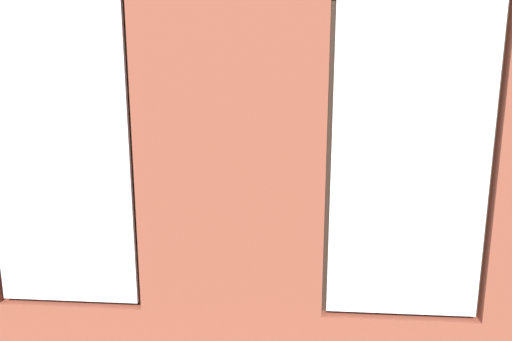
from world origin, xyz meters
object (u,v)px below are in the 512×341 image
at_px(remote_silver, 220,213).
at_px(potted_plant_between_couches, 438,271).
at_px(potted_plant_beside_window_right, 85,271).
at_px(potted_plant_by_left_couch, 411,198).
at_px(tv_flatscreen, 20,183).
at_px(coffee_table, 256,216).
at_px(papasan_chair, 243,187).
at_px(couch_by_window, 242,306).
at_px(media_console, 25,230).
at_px(cup_ceramic, 264,212).
at_px(candle_jar, 243,206).
at_px(table_plant_small, 256,203).
at_px(potted_plant_near_tv, 20,222).
at_px(potted_plant_foreground_right, 113,170).
at_px(potted_plant_corner_near_left, 438,181).
at_px(couch_left, 473,227).

xyz_separation_m(remote_silver, potted_plant_between_couches, (-2.00, 2.07, 0.21)).
relative_size(potted_plant_beside_window_right, potted_plant_by_left_couch, 1.79).
bearing_deg(tv_flatscreen, coffee_table, -171.99).
distance_m(papasan_chair, potted_plant_between_couches, 4.00).
xyz_separation_m(couch_by_window, media_console, (2.91, -1.85, -0.09)).
height_order(cup_ceramic, candle_jar, candle_jar).
bearing_deg(table_plant_small, cup_ceramic, 130.28).
bearing_deg(media_console, potted_plant_near_tv, 120.37).
distance_m(media_console, potted_plant_near_tv, 1.17).
height_order(media_console, potted_plant_foreground_right, potted_plant_foreground_right).
bearing_deg(coffee_table, remote_silver, 16.44).
distance_m(remote_silver, potted_plant_corner_near_left, 3.74).
distance_m(tv_flatscreen, potted_plant_between_couches, 4.77).
bearing_deg(potted_plant_by_left_couch, remote_silver, 26.58).
height_order(cup_ceramic, tv_flatscreen, tv_flatscreen).
distance_m(potted_plant_beside_window_right, potted_plant_near_tv, 1.53).
bearing_deg(potted_plant_beside_window_right, table_plant_small, -115.99).
relative_size(cup_ceramic, potted_plant_foreground_right, 0.07).
height_order(potted_plant_beside_window_right, potted_plant_foreground_right, potted_plant_foreground_right).
xyz_separation_m(couch_left, coffee_table, (2.63, -0.12, 0.05)).
bearing_deg(potted_plant_foreground_right, couch_by_window, 123.29).
relative_size(couch_left, table_plant_small, 8.03).
xyz_separation_m(couch_by_window, table_plant_small, (0.07, -2.25, 0.22)).
height_order(potted_plant_corner_near_left, potted_plant_near_tv, potted_plant_corner_near_left).
height_order(couch_by_window, table_plant_small, couch_by_window).
xyz_separation_m(potted_plant_beside_window_right, potted_plant_by_left_couch, (-3.38, -3.56, -0.29)).
relative_size(cup_ceramic, potted_plant_beside_window_right, 0.09).
relative_size(papasan_chair, potted_plant_foreground_right, 0.87).
xyz_separation_m(media_console, potted_plant_beside_window_right, (-1.69, 1.95, 0.39)).
height_order(couch_by_window, potted_plant_between_couches, potted_plant_between_couches).
xyz_separation_m(coffee_table, candle_jar, (0.18, -0.11, 0.10)).
distance_m(table_plant_small, potted_plant_beside_window_right, 2.62).
distance_m(couch_left, candle_jar, 2.83).
bearing_deg(potted_plant_near_tv, potted_plant_foreground_right, -85.32).
bearing_deg(media_console, candle_jar, -169.14).
bearing_deg(remote_silver, potted_plant_near_tv, -30.84).
height_order(potted_plant_beside_window_right, potted_plant_between_couches, potted_plant_between_couches).
xyz_separation_m(potted_plant_beside_window_right, potted_plant_foreground_right, (1.39, -4.08, -0.04)).
bearing_deg(cup_ceramic, potted_plant_between_couches, 125.09).
bearing_deg(couch_left, table_plant_small, -87.91).
bearing_deg(tv_flatscreen, potted_plant_between_couches, 157.74).
height_order(tv_flatscreen, potted_plant_by_left_couch, tv_flatscreen).
xyz_separation_m(candle_jar, tv_flatscreen, (2.66, 0.51, 0.37)).
distance_m(potted_plant_corner_near_left, potted_plant_by_left_couch, 0.80).
xyz_separation_m(tv_flatscreen, potted_plant_between_couches, (-4.41, 1.80, -0.19)).
bearing_deg(potted_plant_foreground_right, tv_flatscreen, 81.96).
xyz_separation_m(cup_ceramic, papasan_chair, (0.42, -1.45, -0.04)).
xyz_separation_m(candle_jar, potted_plant_between_couches, (-1.75, 2.31, 0.18)).
relative_size(potted_plant_foreground_right, potted_plant_between_couches, 0.86).
bearing_deg(potted_plant_by_left_couch, couch_by_window, 57.98).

